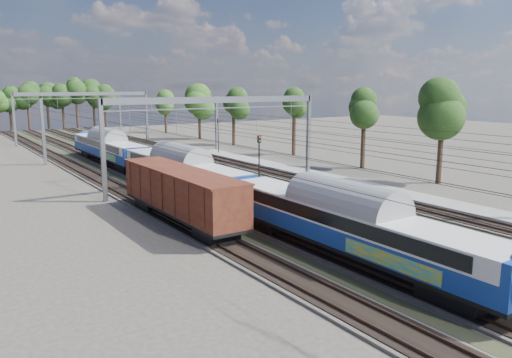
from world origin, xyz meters
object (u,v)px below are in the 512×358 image
freight_boxcar (181,192)px  signal_far (218,132)px  emu_train (183,166)px  worker (160,160)px  signal_near (259,157)px

freight_boxcar → signal_far: (20.96, 31.32, 1.02)m
emu_train → worker: bearing=74.2°
signal_near → signal_far: 27.60m
signal_near → signal_far: bearing=84.2°
emu_train → freight_boxcar: size_ratio=4.40×
freight_boxcar → worker: bearing=70.1°
worker → signal_far: 13.83m
freight_boxcar → worker: (8.98, 24.85, -1.37)m
freight_boxcar → signal_near: bearing=27.6°
signal_near → emu_train: bearing=167.7°
emu_train → signal_near: bearing=-28.0°
worker → signal_far: bearing=-60.7°
freight_boxcar → signal_far: bearing=56.2°
worker → signal_far: signal_far is taller
worker → signal_far: size_ratio=0.37×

